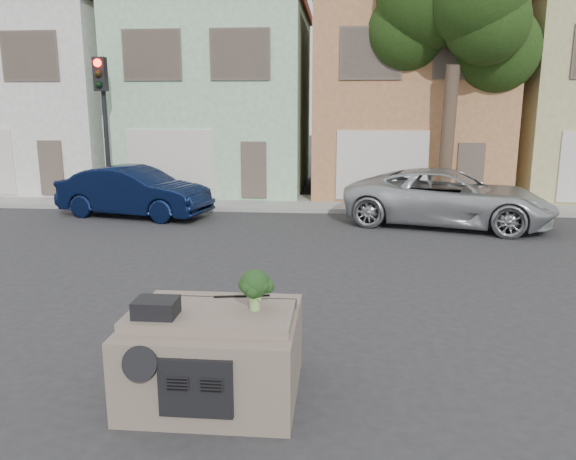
# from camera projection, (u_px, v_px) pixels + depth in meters

# --- Properties ---
(ground_plane) EXTENTS (120.00, 120.00, 0.00)m
(ground_plane) POSITION_uv_depth(u_px,v_px,m) (253.00, 308.00, 9.84)
(ground_plane) COLOR #303033
(ground_plane) RESTS_ON ground
(sidewalk) EXTENTS (40.00, 3.00, 0.15)m
(sidewalk) POSITION_uv_depth(u_px,v_px,m) (297.00, 203.00, 20.03)
(sidewalk) COLOR gray
(sidewalk) RESTS_ON ground
(townhouse_white) EXTENTS (7.20, 8.20, 7.55)m
(townhouse_white) POSITION_uv_depth(u_px,v_px,m) (49.00, 99.00, 24.09)
(townhouse_white) COLOR silver
(townhouse_white) RESTS_ON ground
(townhouse_mint) EXTENTS (7.20, 8.20, 7.55)m
(townhouse_mint) POSITION_uv_depth(u_px,v_px,m) (221.00, 99.00, 23.43)
(townhouse_mint) COLOR #A1D3A8
(townhouse_mint) RESTS_ON ground
(townhouse_tan) EXTENTS (7.20, 8.20, 7.55)m
(townhouse_tan) POSITION_uv_depth(u_px,v_px,m) (403.00, 98.00, 22.78)
(townhouse_tan) COLOR #B3794D
(townhouse_tan) RESTS_ON ground
(navy_sedan) EXTENTS (5.11, 2.74, 1.60)m
(navy_sedan) POSITION_uv_depth(u_px,v_px,m) (136.00, 216.00, 18.01)
(navy_sedan) COLOR black
(navy_sedan) RESTS_ON ground
(silver_pickup) EXTENTS (6.50, 4.29, 1.66)m
(silver_pickup) POSITION_uv_depth(u_px,v_px,m) (447.00, 225.00, 16.70)
(silver_pickup) COLOR #B2B7BB
(silver_pickup) RESTS_ON ground
(traffic_signal) EXTENTS (0.40, 0.40, 5.10)m
(traffic_signal) POSITION_uv_depth(u_px,v_px,m) (105.00, 134.00, 19.10)
(traffic_signal) COLOR black
(traffic_signal) RESTS_ON ground
(tree_near) EXTENTS (4.40, 4.00, 8.50)m
(tree_near) POSITION_uv_depth(u_px,v_px,m) (451.00, 81.00, 18.01)
(tree_near) COLOR #1E3911
(tree_near) RESTS_ON ground
(car_dashboard) EXTENTS (2.00, 1.80, 1.12)m
(car_dashboard) POSITION_uv_depth(u_px,v_px,m) (215.00, 350.00, 6.80)
(car_dashboard) COLOR #77685B
(car_dashboard) RESTS_ON ground
(instrument_hump) EXTENTS (0.48, 0.38, 0.20)m
(instrument_hump) POSITION_uv_depth(u_px,v_px,m) (156.00, 308.00, 6.37)
(instrument_hump) COLOR black
(instrument_hump) RESTS_ON car_dashboard
(wiper_arm) EXTENTS (0.69, 0.15, 0.02)m
(wiper_arm) POSITION_uv_depth(u_px,v_px,m) (242.00, 296.00, 7.02)
(wiper_arm) COLOR black
(wiper_arm) RESTS_ON car_dashboard
(broccoli) EXTENTS (0.55, 0.55, 0.50)m
(broccoli) POSITION_uv_depth(u_px,v_px,m) (255.00, 289.00, 6.53)
(broccoli) COLOR #183213
(broccoli) RESTS_ON car_dashboard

